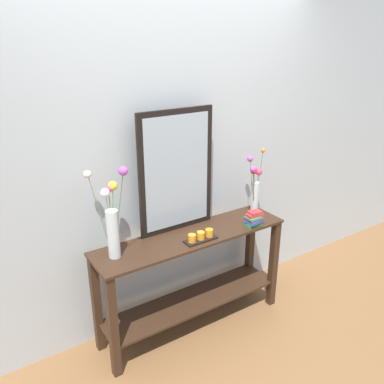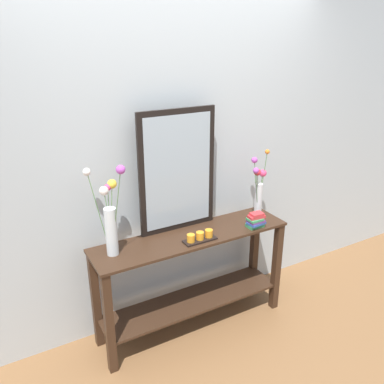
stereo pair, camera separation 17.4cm
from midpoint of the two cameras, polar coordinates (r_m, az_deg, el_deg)
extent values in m
cube|color=brown|center=(3.41, 1.54, -18.23)|extent=(7.00, 6.00, 0.02)
cube|color=#B2BCC1|center=(3.00, -1.22, 5.70)|extent=(6.40, 0.08, 2.70)
cube|color=#382316|center=(2.96, 1.69, -6.32)|extent=(1.49, 0.37, 0.02)
cube|color=#382316|center=(3.26, 1.58, -15.12)|extent=(1.43, 0.33, 0.02)
cube|color=#382316|center=(2.82, -9.81, -17.98)|extent=(0.06, 0.06, 0.77)
cube|color=#382316|center=(3.44, 13.27, -10.30)|extent=(0.06, 0.06, 0.77)
cube|color=#382316|center=(3.05, -11.81, -14.77)|extent=(0.06, 0.06, 0.77)
cube|color=#382316|center=(3.63, 10.13, -8.25)|extent=(0.06, 0.06, 0.77)
cube|color=black|center=(2.89, -0.34, 2.90)|extent=(0.60, 0.03, 0.90)
cube|color=#9EADB7|center=(2.88, -0.20, 2.82)|extent=(0.52, 0.00, 0.82)
cylinder|color=silver|center=(2.68, -9.51, -5.58)|extent=(0.08, 0.08, 0.33)
cylinder|color=#4C753D|center=(2.68, -9.76, -4.19)|extent=(0.02, 0.08, 0.41)
sphere|color=silver|center=(2.63, -10.52, 0.15)|extent=(0.06, 0.06, 0.06)
cylinder|color=#4C753D|center=(2.69, -9.78, -3.89)|extent=(0.04, 0.08, 0.42)
sphere|color=#EA4275|center=(2.65, -9.99, 0.65)|extent=(0.05, 0.05, 0.05)
cylinder|color=#4C753D|center=(2.59, -8.77, -2.91)|extent=(0.08, 0.07, 0.58)
sphere|color=#B24CB7|center=(2.47, -8.08, 3.14)|extent=(0.06, 0.06, 0.06)
cylinder|color=#4C753D|center=(2.67, -11.23, -2.90)|extent=(0.08, 0.12, 0.54)
sphere|color=silver|center=(2.61, -12.82, 2.77)|extent=(0.05, 0.05, 0.05)
cylinder|color=#4C753D|center=(2.69, -9.49, -3.72)|extent=(0.08, 0.10, 0.44)
sphere|color=yellow|center=(2.66, -9.41, 1.11)|extent=(0.06, 0.06, 0.06)
cylinder|color=silver|center=(3.27, 10.87, -1.10)|extent=(0.06, 0.06, 0.27)
cylinder|color=#4C753D|center=(3.28, 10.49, 0.73)|extent=(0.02, 0.10, 0.42)
sphere|color=#B24CB7|center=(3.25, 10.34, 4.46)|extent=(0.05, 0.05, 0.05)
cylinder|color=#4C753D|center=(3.19, 10.69, -0.10)|extent=(0.09, 0.06, 0.39)
sphere|color=#B24CB7|center=(3.08, 10.64, 2.99)|extent=(0.05, 0.05, 0.05)
cylinder|color=#4C753D|center=(3.28, 11.05, -0.19)|extent=(0.06, 0.03, 0.33)
sphere|color=#EA4275|center=(3.24, 11.51, 2.62)|extent=(0.06, 0.06, 0.06)
cylinder|color=#4C753D|center=(3.24, 11.43, 1.22)|extent=(0.07, 0.02, 0.50)
sphere|color=orange|center=(3.19, 12.15, 5.57)|extent=(0.04, 0.04, 0.04)
cylinder|color=#4C753D|center=(3.23, 10.85, -0.20)|extent=(0.04, 0.01, 0.36)
sphere|color=red|center=(3.16, 10.79, 2.75)|extent=(0.05, 0.05, 0.05)
cube|color=black|center=(2.88, 2.87, -6.80)|extent=(0.24, 0.09, 0.01)
cylinder|color=orange|center=(2.83, 1.60, -6.56)|extent=(0.06, 0.06, 0.05)
cylinder|color=orange|center=(2.87, 2.88, -6.21)|extent=(0.06, 0.06, 0.05)
cylinder|color=orange|center=(2.90, 4.12, -5.87)|extent=(0.06, 0.06, 0.05)
cube|color=#388E56|center=(3.12, 10.46, -4.65)|extent=(0.13, 0.08, 0.03)
cube|color=#2D519E|center=(3.11, 10.63, -4.34)|extent=(0.14, 0.10, 0.02)
cube|color=#663884|center=(3.10, 10.60, -4.05)|extent=(0.12, 0.09, 0.02)
cube|color=#388E56|center=(3.09, 10.48, -3.83)|extent=(0.11, 0.09, 0.02)
cube|color=#C63338|center=(3.09, 10.69, -3.45)|extent=(0.13, 0.08, 0.02)
cube|color=#C63338|center=(3.08, 10.74, -3.11)|extent=(0.10, 0.07, 0.02)
camera|label=1|loc=(0.09, -88.23, 0.70)|focal=37.75mm
camera|label=2|loc=(0.09, 91.77, -0.70)|focal=37.75mm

